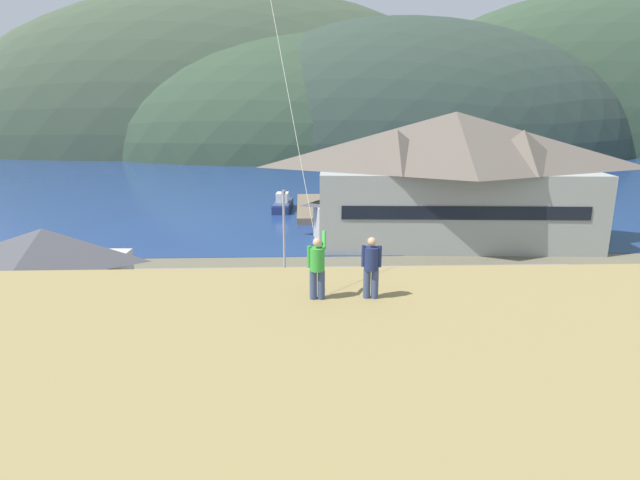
{
  "coord_description": "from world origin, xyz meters",
  "views": [
    {
      "loc": [
        -0.48,
        -22.81,
        12.05
      ],
      "look_at": [
        0.68,
        9.0,
        3.76
      ],
      "focal_mm": 29.29,
      "sensor_mm": 36.0,
      "label": 1
    }
  ],
  "objects_px": {
    "storage_shed_waterside": "(347,214)",
    "parked_car_back_row_left": "(121,346)",
    "storage_shed_near_lot": "(49,279)",
    "moored_boat_outer_mooring": "(339,203)",
    "parked_car_corner_spot": "(251,295)",
    "parked_car_front_row_red": "(516,337)",
    "harbor_lodge": "(453,173)",
    "parking_light_pole": "(284,232)",
    "parked_car_front_row_silver": "(271,336)",
    "parked_car_mid_row_near": "(454,299)",
    "person_kite_flyer": "(317,266)",
    "wharf_dock": "(311,208)",
    "moored_boat_wharfside": "(283,204)",
    "parked_car_lone_by_shed": "(168,291)",
    "parked_car_front_row_end": "(542,287)",
    "parked_car_back_row_right": "(364,287)",
    "parked_car_mid_row_far": "(369,344)",
    "parked_car_mid_row_center": "(608,334)",
    "person_companion": "(371,266)"
  },
  "relations": [
    {
      "from": "storage_shed_waterside",
      "to": "person_kite_flyer",
      "type": "bearing_deg",
      "value": -96.56
    },
    {
      "from": "storage_shed_near_lot",
      "to": "parked_car_front_row_red",
      "type": "height_order",
      "value": "storage_shed_near_lot"
    },
    {
      "from": "parked_car_mid_row_near",
      "to": "parked_car_front_row_end",
      "type": "bearing_deg",
      "value": 16.88
    },
    {
      "from": "parked_car_back_row_left",
      "to": "parked_car_mid_row_near",
      "type": "height_order",
      "value": "same"
    },
    {
      "from": "harbor_lodge",
      "to": "storage_shed_waterside",
      "type": "xyz_separation_m",
      "value": [
        -9.28,
        0.78,
        -3.8
      ]
    },
    {
      "from": "harbor_lodge",
      "to": "parked_car_back_row_left",
      "type": "bearing_deg",
      "value": -133.65
    },
    {
      "from": "storage_shed_near_lot",
      "to": "parked_car_mid_row_center",
      "type": "distance_m",
      "value": 28.95
    },
    {
      "from": "parked_car_mid_row_near",
      "to": "parked_car_front_row_red",
      "type": "relative_size",
      "value": 1.0
    },
    {
      "from": "moored_boat_outer_mooring",
      "to": "parked_car_corner_spot",
      "type": "bearing_deg",
      "value": -103.47
    },
    {
      "from": "moored_boat_wharfside",
      "to": "parked_car_back_row_right",
      "type": "bearing_deg",
      "value": -78.61
    },
    {
      "from": "parked_car_mid_row_center",
      "to": "parked_car_corner_spot",
      "type": "height_order",
      "value": "same"
    },
    {
      "from": "parked_car_corner_spot",
      "to": "parked_car_front_row_red",
      "type": "xyz_separation_m",
      "value": [
        13.47,
        -6.36,
        0.0
      ]
    },
    {
      "from": "parked_car_mid_row_far",
      "to": "parked_car_back_row_right",
      "type": "xyz_separation_m",
      "value": [
        0.67,
        7.82,
        0.0
      ]
    },
    {
      "from": "harbor_lodge",
      "to": "parking_light_pole",
      "type": "distance_m",
      "value": 19.33
    },
    {
      "from": "wharf_dock",
      "to": "person_kite_flyer",
      "type": "bearing_deg",
      "value": -90.87
    },
    {
      "from": "parked_car_front_row_silver",
      "to": "parked_car_front_row_end",
      "type": "bearing_deg",
      "value": 21.76
    },
    {
      "from": "wharf_dock",
      "to": "person_companion",
      "type": "bearing_deg",
      "value": -89.03
    },
    {
      "from": "harbor_lodge",
      "to": "moored_boat_wharfside",
      "type": "height_order",
      "value": "harbor_lodge"
    },
    {
      "from": "storage_shed_waterside",
      "to": "parked_car_back_row_left",
      "type": "xyz_separation_m",
      "value": [
        -12.73,
        -23.85,
        -1.25
      ]
    },
    {
      "from": "parked_car_mid_row_near",
      "to": "moored_boat_outer_mooring",
      "type": "bearing_deg",
      "value": 97.55
    },
    {
      "from": "harbor_lodge",
      "to": "parking_light_pole",
      "type": "height_order",
      "value": "harbor_lodge"
    },
    {
      "from": "parked_car_corner_spot",
      "to": "parked_car_mid_row_near",
      "type": "bearing_deg",
      "value": -5.14
    },
    {
      "from": "harbor_lodge",
      "to": "parked_car_front_row_silver",
      "type": "distance_m",
      "value": 27.31
    },
    {
      "from": "moored_boat_wharfside",
      "to": "parked_car_lone_by_shed",
      "type": "xyz_separation_m",
      "value": [
        -6.02,
        -30.0,
        0.34
      ]
    },
    {
      "from": "storage_shed_near_lot",
      "to": "moored_boat_outer_mooring",
      "type": "bearing_deg",
      "value": 62.03
    },
    {
      "from": "storage_shed_near_lot",
      "to": "moored_boat_outer_mooring",
      "type": "height_order",
      "value": "storage_shed_near_lot"
    },
    {
      "from": "moored_boat_outer_mooring",
      "to": "wharf_dock",
      "type": "bearing_deg",
      "value": -162.46
    },
    {
      "from": "parked_car_front_row_end",
      "to": "parked_car_mid_row_far",
      "type": "xyz_separation_m",
      "value": [
        -11.73,
        -7.57,
        0.0
      ]
    },
    {
      "from": "parked_car_back_row_left",
      "to": "parked_car_mid_row_far",
      "type": "relative_size",
      "value": 1.0
    },
    {
      "from": "parked_car_front_row_silver",
      "to": "harbor_lodge",
      "type": "bearing_deg",
      "value": 55.96
    },
    {
      "from": "parked_car_lone_by_shed",
      "to": "person_kite_flyer",
      "type": "height_order",
      "value": "person_kite_flyer"
    },
    {
      "from": "storage_shed_near_lot",
      "to": "parking_light_pole",
      "type": "relative_size",
      "value": 1.25
    },
    {
      "from": "storage_shed_near_lot",
      "to": "person_companion",
      "type": "distance_m",
      "value": 20.99
    },
    {
      "from": "parked_car_lone_by_shed",
      "to": "harbor_lodge",
      "type": "bearing_deg",
      "value": 35.82
    },
    {
      "from": "parked_car_front_row_end",
      "to": "parking_light_pole",
      "type": "distance_m",
      "value": 16.61
    },
    {
      "from": "storage_shed_near_lot",
      "to": "parked_car_lone_by_shed",
      "type": "distance_m",
      "value": 6.55
    },
    {
      "from": "parked_car_front_row_end",
      "to": "parked_car_lone_by_shed",
      "type": "bearing_deg",
      "value": 179.89
    },
    {
      "from": "parked_car_front_row_silver",
      "to": "parking_light_pole",
      "type": "bearing_deg",
      "value": 87.76
    },
    {
      "from": "parked_car_mid_row_center",
      "to": "parked_car_front_row_red",
      "type": "relative_size",
      "value": 0.97
    },
    {
      "from": "storage_shed_near_lot",
      "to": "moored_boat_wharfside",
      "type": "distance_m",
      "value": 35.18
    },
    {
      "from": "parked_car_corner_spot",
      "to": "parked_car_lone_by_shed",
      "type": "xyz_separation_m",
      "value": [
        -5.13,
        0.8,
        0.0
      ]
    },
    {
      "from": "harbor_lodge",
      "to": "parked_car_lone_by_shed",
      "type": "distance_m",
      "value": 27.19
    },
    {
      "from": "storage_shed_waterside",
      "to": "parking_light_pole",
      "type": "bearing_deg",
      "value": -112.08
    },
    {
      "from": "wharf_dock",
      "to": "parked_car_mid_row_far",
      "type": "distance_m",
      "value": 37.42
    },
    {
      "from": "moored_boat_wharfside",
      "to": "parked_car_lone_by_shed",
      "type": "bearing_deg",
      "value": -101.34
    },
    {
      "from": "harbor_lodge",
      "to": "parked_car_front_row_end",
      "type": "distance_m",
      "value": 16.53
    },
    {
      "from": "parked_car_back_row_right",
      "to": "parked_car_back_row_left",
      "type": "bearing_deg",
      "value": -148.25
    },
    {
      "from": "parked_car_mid_row_near",
      "to": "parked_car_front_row_red",
      "type": "bearing_deg",
      "value": -73.61
    },
    {
      "from": "parked_car_front_row_red",
      "to": "person_kite_flyer",
      "type": "relative_size",
      "value": 2.33
    },
    {
      "from": "wharf_dock",
      "to": "storage_shed_near_lot",
      "type": "bearing_deg",
      "value": -113.99
    }
  ]
}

